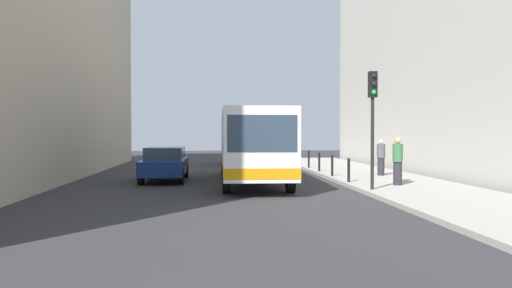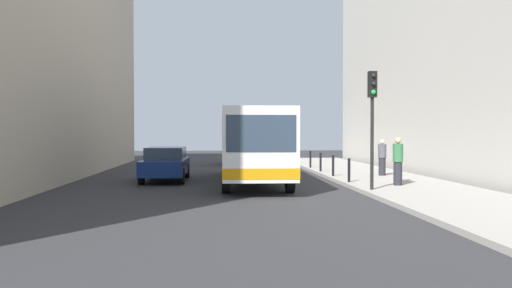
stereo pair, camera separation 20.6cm
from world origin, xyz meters
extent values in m
plane|color=#2D2D30|center=(0.00, 0.00, 0.00)|extent=(80.00, 80.00, 0.00)
cube|color=#9E9991|center=(5.40, 0.00, 0.07)|extent=(4.40, 40.00, 0.15)
cube|color=#BCB7AD|center=(11.50, 4.00, 6.54)|extent=(7.00, 32.00, 13.07)
cube|color=white|center=(-0.32, 2.66, 1.75)|extent=(2.68, 11.04, 2.50)
cube|color=orange|center=(-0.32, 2.66, 0.80)|extent=(2.70, 11.06, 0.36)
cube|color=#2D3D4C|center=(-0.41, -2.82, 2.10)|extent=(2.26, 0.10, 1.20)
cube|color=#2D3D4C|center=(-0.31, 3.16, 2.10)|extent=(2.67, 9.44, 1.00)
cylinder|color=black|center=(0.75, -1.26, 0.50)|extent=(0.30, 1.00, 1.00)
cylinder|color=black|center=(-1.51, -1.22, 0.50)|extent=(0.30, 1.00, 1.00)
cylinder|color=black|center=(0.88, 6.54, 0.50)|extent=(0.30, 1.00, 1.00)
cylinder|color=black|center=(-1.38, 6.58, 0.50)|extent=(0.30, 1.00, 1.00)
cube|color=navy|center=(-4.06, 3.49, 0.64)|extent=(1.86, 4.42, 0.64)
cube|color=#2D3D4C|center=(-4.05, 3.64, 1.22)|extent=(1.63, 2.49, 0.52)
cylinder|color=black|center=(-3.26, 1.98, 0.32)|extent=(0.23, 0.64, 0.64)
cylinder|color=black|center=(-4.90, 2.00, 0.32)|extent=(0.23, 0.64, 0.64)
cylinder|color=black|center=(-3.22, 4.98, 0.32)|extent=(0.23, 0.64, 0.64)
cylinder|color=black|center=(-4.86, 5.00, 0.32)|extent=(0.23, 0.64, 0.64)
cube|color=maroon|center=(-0.13, 14.33, 0.64)|extent=(2.02, 4.49, 0.64)
cube|color=#2D3D4C|center=(-0.14, 14.48, 1.22)|extent=(1.72, 2.54, 0.52)
cylinder|color=black|center=(0.76, 12.88, 0.32)|extent=(0.25, 0.65, 0.64)
cylinder|color=black|center=(-0.87, 12.79, 0.32)|extent=(0.25, 0.65, 0.64)
cylinder|color=black|center=(0.61, 15.87, 0.32)|extent=(0.25, 0.65, 0.64)
cylinder|color=black|center=(-1.03, 15.79, 0.32)|extent=(0.25, 0.65, 0.64)
cylinder|color=black|center=(3.55, -1.78, 1.75)|extent=(0.12, 0.12, 3.20)
cube|color=black|center=(3.55, -1.78, 3.80)|extent=(0.28, 0.24, 0.90)
sphere|color=black|center=(3.55, -1.91, 4.08)|extent=(0.16, 0.16, 0.16)
sphere|color=black|center=(3.55, -1.91, 3.80)|extent=(0.16, 0.16, 0.16)
sphere|color=green|center=(3.55, -1.91, 3.52)|extent=(0.16, 0.16, 0.16)
cylinder|color=black|center=(3.45, 0.90, 0.62)|extent=(0.11, 0.11, 0.95)
cylinder|color=black|center=(3.45, 3.68, 0.62)|extent=(0.11, 0.11, 0.95)
cylinder|color=black|center=(3.45, 6.46, 0.62)|extent=(0.11, 0.11, 0.95)
cylinder|color=black|center=(3.45, 9.24, 0.62)|extent=(0.11, 0.11, 0.95)
cylinder|color=#26262D|center=(4.96, -0.46, 0.59)|extent=(0.32, 0.32, 0.88)
cylinder|color=#336B3F|center=(4.96, -0.46, 1.37)|extent=(0.38, 0.38, 0.68)
sphere|color=tan|center=(4.96, -0.46, 1.83)|extent=(0.24, 0.24, 0.24)
cylinder|color=#26262D|center=(5.77, 3.80, 0.56)|extent=(0.32, 0.32, 0.81)
cylinder|color=#4C4C51|center=(5.77, 3.80, 1.27)|extent=(0.38, 0.38, 0.62)
sphere|color=beige|center=(5.77, 3.80, 1.70)|extent=(0.22, 0.22, 0.22)
camera|label=1|loc=(-2.06, -19.10, 2.15)|focal=35.87mm
camera|label=2|loc=(-1.86, -19.12, 2.15)|focal=35.87mm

